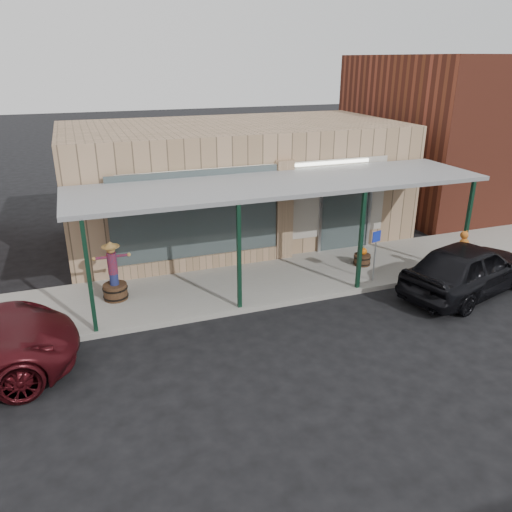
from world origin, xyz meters
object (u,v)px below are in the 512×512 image
object	(u,v)px
barrel_scarecrow	(114,280)
handicap_sign	(375,249)
barrel_pumpkin	(362,258)
parked_sedan	(468,268)

from	to	relation	value
barrel_scarecrow	handicap_sign	size ratio (longest dim) A/B	1.08
barrel_pumpkin	handicap_sign	bearing A→B (deg)	-106.40
barrel_scarecrow	handicap_sign	world-z (taller)	barrel_scarecrow
barrel_scarecrow	parked_sedan	distance (m)	9.98
parked_sedan	handicap_sign	bearing A→B (deg)	42.48
barrel_scarecrow	handicap_sign	distance (m)	7.49
handicap_sign	parked_sedan	world-z (taller)	handicap_sign
barrel_pumpkin	handicap_sign	size ratio (longest dim) A/B	0.40
barrel_pumpkin	handicap_sign	distance (m)	1.48
barrel_pumpkin	handicap_sign	xyz separation A→B (m)	(-0.35, -1.20, 0.79)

